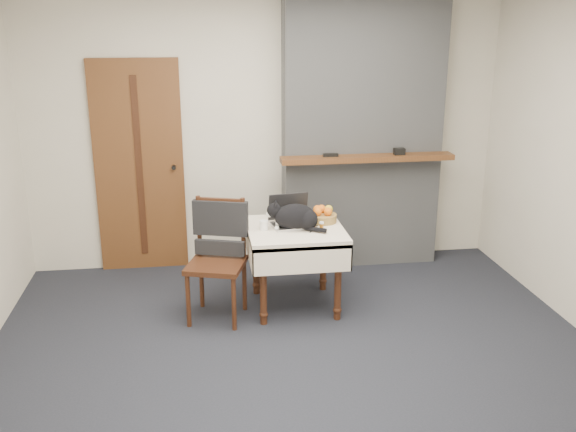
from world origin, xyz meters
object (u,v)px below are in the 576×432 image
laptop (291,217)px  fruit_basket (323,216)px  pill_bottle (322,226)px  chair (219,242)px  side_table (295,240)px  cat (296,217)px  door (139,167)px  cream_jar (264,225)px

laptop → fruit_basket: 0.28m
pill_bottle → chair: bearing=175.3°
fruit_basket → side_table: bearing=-154.3°
laptop → pill_bottle: size_ratio=5.11×
cat → pill_bottle: cat is taller
fruit_basket → door: bearing=148.4°
side_table → cream_jar: (-0.26, -0.03, 0.15)m
laptop → cat: size_ratio=0.81×
laptop → cream_jar: size_ratio=4.78×
door → fruit_basket: 1.85m
fruit_basket → chair: 0.91m
cream_jar → side_table: bearing=5.5°
door → cat: door is taller
laptop → cream_jar: 0.26m
fruit_basket → chair: size_ratio=0.24×
side_table → cat: size_ratio=1.65×
door → cat: size_ratio=4.22×
door → side_table: (1.31, -1.08, -0.41)m
cat → chair: size_ratio=0.49×
door → pill_bottle: size_ratio=26.77×
pill_bottle → fruit_basket: (0.05, 0.23, 0.02)m
laptop → cat: 0.13m
chair → cat: bearing=17.4°
side_table → chair: chair is taller
door → chair: size_ratio=2.06×
cat → laptop: bearing=111.4°
fruit_basket → cat: bearing=-147.4°
pill_bottle → chair: size_ratio=0.08×
cat → chair: (-0.63, -0.00, -0.18)m
cream_jar → chair: bearing=-177.4°
cream_jar → chair: 0.39m
cream_jar → fruit_basket: size_ratio=0.34×
cat → chair: chair is taller
chair → cream_jar: bearing=19.9°
side_table → fruit_basket: size_ratio=3.29×
side_table → cat: 0.22m
door → laptop: size_ratio=5.24×
pill_bottle → cat: bearing=160.9°
laptop → chair: (-0.61, -0.13, -0.14)m
door → laptop: door is taller
cat → side_table: bearing=99.1°
cream_jar → laptop: bearing=24.7°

